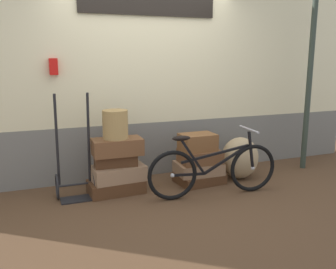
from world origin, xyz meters
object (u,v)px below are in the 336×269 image
object	(u,v)px
suitcase_4	(199,178)
suitcase_3	(117,147)
suitcase_5	(198,168)
suitcase_7	(198,142)
bicycle	(213,170)
burlap_sack	(240,158)
suitcase_0	(116,187)
suitcase_1	(118,173)
suitcase_2	(116,160)
suitcase_6	(200,156)
wicker_basket	(115,125)
luggage_trolley	(75,175)

from	to	relation	value
suitcase_4	suitcase_3	bearing A→B (deg)	174.47
suitcase_4	suitcase_5	distance (m)	0.14
suitcase_3	suitcase_7	size ratio (longest dim) A/B	1.32
suitcase_7	bicycle	size ratio (longest dim) A/B	0.28
suitcase_3	burlap_sack	size ratio (longest dim) A/B	1.04
suitcase_0	suitcase_1	xyz separation A→B (m)	(0.03, -0.00, 0.17)
suitcase_2	suitcase_7	world-z (taller)	suitcase_7
suitcase_6	suitcase_1	bearing A→B (deg)	-178.38
suitcase_5	suitcase_2	bearing A→B (deg)	-179.04
suitcase_1	suitcase_5	distance (m)	1.09
suitcase_6	wicker_basket	size ratio (longest dim) A/B	1.52
suitcase_4	suitcase_6	bearing A→B (deg)	-55.14
suitcase_1	suitcase_5	xyz separation A→B (m)	(1.09, -0.00, -0.05)
suitcase_2	wicker_basket	world-z (taller)	wicker_basket
suitcase_1	suitcase_7	world-z (taller)	suitcase_7
suitcase_5	suitcase_7	size ratio (longest dim) A/B	1.31
suitcase_5	wicker_basket	xyz separation A→B (m)	(-1.11, 0.00, 0.66)
suitcase_3	suitcase_4	size ratio (longest dim) A/B	1.01
suitcase_1	suitcase_5	world-z (taller)	suitcase_1
suitcase_1	bicycle	world-z (taller)	bicycle
suitcase_3	luggage_trolley	size ratio (longest dim) A/B	0.48
suitcase_0	suitcase_2	distance (m)	0.34
suitcase_3	suitcase_5	size ratio (longest dim) A/B	1.01
suitcase_4	wicker_basket	xyz separation A→B (m)	(-1.12, 0.02, 0.80)
luggage_trolley	suitcase_0	bearing A→B (deg)	-3.58
suitcase_4	suitcase_5	size ratio (longest dim) A/B	1.00
suitcase_3	bicycle	world-z (taller)	bicycle
suitcase_6	wicker_basket	bearing A→B (deg)	-178.36
suitcase_1	suitcase_2	size ratio (longest dim) A/B	1.25
bicycle	burlap_sack	bearing A→B (deg)	35.01
suitcase_3	wicker_basket	bearing A→B (deg)	161.86
wicker_basket	burlap_sack	bearing A→B (deg)	-1.47
suitcase_1	suitcase_5	bearing A→B (deg)	-4.70
suitcase_4	suitcase_6	size ratio (longest dim) A/B	1.12
luggage_trolley	burlap_sack	xyz separation A→B (m)	(2.22, -0.08, 0.01)
suitcase_7	bicycle	bearing A→B (deg)	-93.64
suitcase_3	wicker_basket	distance (m)	0.27
suitcase_5	bicycle	xyz separation A→B (m)	(-0.04, -0.50, 0.13)
luggage_trolley	bicycle	xyz separation A→B (m)	(1.56, -0.54, 0.05)
suitcase_0	suitcase_6	bearing A→B (deg)	-3.84
suitcase_0	wicker_basket	distance (m)	0.78
suitcase_0	suitcase_6	world-z (taller)	suitcase_6
suitcase_3	suitcase_5	bearing A→B (deg)	0.80
bicycle	suitcase_5	bearing A→B (deg)	85.06
suitcase_0	suitcase_6	size ratio (longest dim) A/B	1.27
luggage_trolley	suitcase_1	bearing A→B (deg)	-3.70
suitcase_7	wicker_basket	world-z (taller)	wicker_basket
suitcase_4	suitcase_7	world-z (taller)	suitcase_7
bicycle	suitcase_0	bearing A→B (deg)	154.91
suitcase_0	suitcase_7	world-z (taller)	suitcase_7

